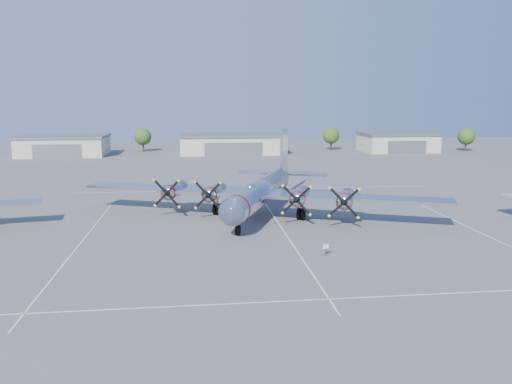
{
  "coord_description": "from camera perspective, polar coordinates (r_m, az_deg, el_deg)",
  "views": [
    {
      "loc": [
        -9.67,
        -56.57,
        14.83
      ],
      "look_at": [
        -2.28,
        5.51,
        3.2
      ],
      "focal_mm": 35.0,
      "sensor_mm": 36.0,
      "label": 1
    }
  ],
  "objects": [
    {
      "name": "tree_far_east",
      "position": [
        157.47,
        22.91,
        5.85
      ],
      "size": [
        4.8,
        4.8,
        6.64
      ],
      "color": "#382619",
      "rests_on": "ground"
    },
    {
      "name": "hangar_east",
      "position": [
        150.55,
        15.83,
        5.52
      ],
      "size": [
        20.6,
        14.6,
        5.4
      ],
      "color": "#BFB098",
      "rests_on": "ground"
    },
    {
      "name": "parking_lines",
      "position": [
        57.61,
        3.11,
        -4.39
      ],
      "size": [
        60.0,
        50.08,
        0.01
      ],
      "color": "silver",
      "rests_on": "ground"
    },
    {
      "name": "ground",
      "position": [
        59.28,
        2.82,
        -3.96
      ],
      "size": [
        260.0,
        260.0,
        0.0
      ],
      "primitive_type": "plane",
      "color": "#505053",
      "rests_on": "ground"
    },
    {
      "name": "hangar_west",
      "position": [
        143.48,
        -21.1,
        4.99
      ],
      "size": [
        22.6,
        14.6,
        5.4
      ],
      "color": "#BFB098",
      "rests_on": "ground"
    },
    {
      "name": "hangar_center",
      "position": [
        139.4,
        -2.8,
        5.54
      ],
      "size": [
        28.6,
        14.6,
        5.4
      ],
      "color": "#BFB098",
      "rests_on": "ground"
    },
    {
      "name": "info_placard",
      "position": [
        48.59,
        7.98,
        -6.32
      ],
      "size": [
        0.61,
        0.18,
        1.17
      ],
      "rotation": [
        0.0,
        0.0,
        0.23
      ],
      "color": "black",
      "rests_on": "ground"
    },
    {
      "name": "main_bomber_b29",
      "position": [
        65.78,
        0.73,
        -2.49
      ],
      "size": [
        55.46,
        47.16,
        10.38
      ],
      "primitive_type": null,
      "rotation": [
        0.0,
        0.0,
        -0.38
      ],
      "color": "silver",
      "rests_on": "ground"
    },
    {
      "name": "tree_east",
      "position": [
        150.29,
        8.58,
        6.37
      ],
      "size": [
        4.8,
        4.8,
        6.64
      ],
      "color": "#382619",
      "rests_on": "ground"
    },
    {
      "name": "tree_west",
      "position": [
        147.76,
        -12.8,
        6.16
      ],
      "size": [
        4.8,
        4.8,
        6.64
      ],
      "color": "#382619",
      "rests_on": "ground"
    }
  ]
}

